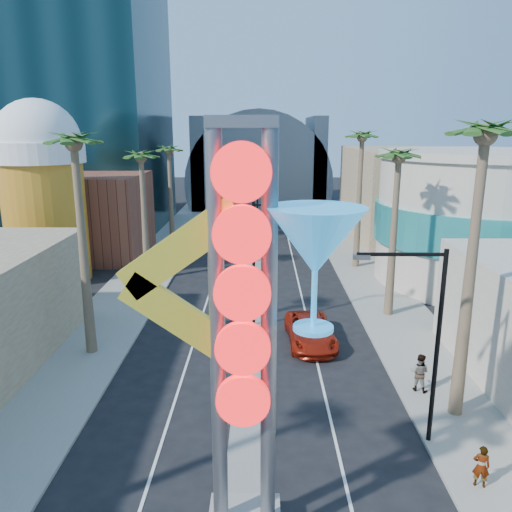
{
  "coord_description": "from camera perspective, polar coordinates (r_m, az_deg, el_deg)",
  "views": [
    {
      "loc": [
        0.51,
        -9.6,
        12.24
      ],
      "look_at": [
        0.16,
        18.46,
        5.04
      ],
      "focal_mm": 35.0,
      "sensor_mm": 36.0,
      "label": 1
    }
  ],
  "objects": [
    {
      "name": "sidewalk_west",
      "position": [
        47.3,
        -11.54,
        -0.81
      ],
      "size": [
        5.0,
        100.0,
        0.15
      ],
      "primitive_type": "cube",
      "color": "gray",
      "rests_on": "ground"
    },
    {
      "name": "sidewalk_east",
      "position": [
        47.09,
        11.69,
        -0.88
      ],
      "size": [
        5.0,
        100.0,
        0.15
      ],
      "primitive_type": "cube",
      "color": "gray",
      "rests_on": "ground"
    },
    {
      "name": "median",
      "position": [
        49.13,
        0.09,
        0.06
      ],
      "size": [
        1.6,
        84.0,
        0.15
      ],
      "primitive_type": "cube",
      "color": "gray",
      "rests_on": "ground"
    },
    {
      "name": "hotel_tower",
      "position": [
        66.81,
        -20.97,
        24.53
      ],
      "size": [
        20.0,
        20.0,
        50.0
      ],
      "primitive_type": "cube",
      "color": "black",
      "rests_on": "ground"
    },
    {
      "name": "brick_filler_west",
      "position": [
        51.05,
        -18.23,
        4.38
      ],
      "size": [
        10.0,
        10.0,
        8.0
      ],
      "primitive_type": "cube",
      "color": "brown",
      "rests_on": "ground"
    },
    {
      "name": "filler_east",
      "position": [
        60.08,
        15.76,
        6.93
      ],
      "size": [
        10.0,
        20.0,
        10.0
      ],
      "primitive_type": "cube",
      "color": "#92765E",
      "rests_on": "ground"
    },
    {
      "name": "beer_mug",
      "position": [
        43.52,
        -23.23,
        7.44
      ],
      "size": [
        7.0,
        7.0,
        14.5
      ],
      "color": "orange",
      "rests_on": "ground"
    },
    {
      "name": "turquoise_building",
      "position": [
        43.85,
        24.26,
        3.94
      ],
      "size": [
        16.6,
        16.6,
        10.6
      ],
      "color": "#B3A697",
      "rests_on": "ground"
    },
    {
      "name": "canopy",
      "position": [
        81.98,
        0.35,
        8.84
      ],
      "size": [
        22.0,
        16.0,
        22.0
      ],
      "color": "slate",
      "rests_on": "ground"
    },
    {
      "name": "neon_sign",
      "position": [
        13.5,
        1.99,
        -7.04
      ],
      "size": [
        6.53,
        2.6,
        12.55
      ],
      "color": "gray",
      "rests_on": "ground"
    },
    {
      "name": "streetlight_0",
      "position": [
        30.5,
        0.76,
        0.43
      ],
      "size": [
        3.79,
        0.25,
        8.0
      ],
      "color": "black",
      "rests_on": "ground"
    },
    {
      "name": "streetlight_1",
      "position": [
        54.11,
        -0.42,
        6.57
      ],
      "size": [
        3.79,
        0.25,
        8.0
      ],
      "color": "black",
      "rests_on": "ground"
    },
    {
      "name": "streetlight_2",
      "position": [
        20.08,
        18.88,
        -8.07
      ],
      "size": [
        3.45,
        0.25,
        8.0
      ],
      "color": "black",
      "rests_on": "ground"
    },
    {
      "name": "palm_1",
      "position": [
        27.34,
        -20.0,
        10.58
      ],
      "size": [
        2.4,
        2.4,
        12.7
      ],
      "color": "brown",
      "rests_on": "ground"
    },
    {
      "name": "palm_2",
      "position": [
        40.82,
        -12.97,
        10.16
      ],
      "size": [
        2.4,
        2.4,
        11.2
      ],
      "color": "brown",
      "rests_on": "ground"
    },
    {
      "name": "palm_3",
      "position": [
        52.54,
        -9.91,
        11.17
      ],
      "size": [
        2.4,
        2.4,
        11.2
      ],
      "color": "brown",
      "rests_on": "ground"
    },
    {
      "name": "palm_5",
      "position": [
        21.38,
        24.55,
        10.52
      ],
      "size": [
        2.4,
        2.4,
        13.2
      ],
      "color": "brown",
      "rests_on": "ground"
    },
    {
      "name": "palm_6",
      "position": [
        32.8,
        15.95,
        9.82
      ],
      "size": [
        2.4,
        2.4,
        11.7
      ],
      "color": "brown",
      "rests_on": "ground"
    },
    {
      "name": "palm_7",
      "position": [
        44.44,
        12.0,
        12.26
      ],
      "size": [
        2.4,
        2.4,
        12.7
      ],
      "color": "brown",
      "rests_on": "ground"
    },
    {
      "name": "red_pickup",
      "position": [
        29.51,
        6.23,
        -8.55
      ],
      "size": [
        2.88,
        5.71,
        1.55
      ],
      "primitive_type": "imported",
      "rotation": [
        0.0,
        0.0,
        0.06
      ],
      "color": "#9D1C0C",
      "rests_on": "ground"
    },
    {
      "name": "pedestrian_a",
      "position": [
        20.22,
        24.34,
        -21.03
      ],
      "size": [
        0.65,
        0.51,
        1.57
      ],
      "primitive_type": "imported",
      "rotation": [
        0.0,
        0.0,
        2.87
      ],
      "color": "gray",
      "rests_on": "sidewalk_east"
    },
    {
      "name": "pedestrian_b",
      "position": [
        25.34,
        18.17,
        -12.52
      ],
      "size": [
        1.13,
        1.06,
        1.84
      ],
      "primitive_type": "imported",
      "rotation": [
        0.0,
        0.0,
        2.61
      ],
      "color": "gray",
      "rests_on": "sidewalk_east"
    }
  ]
}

